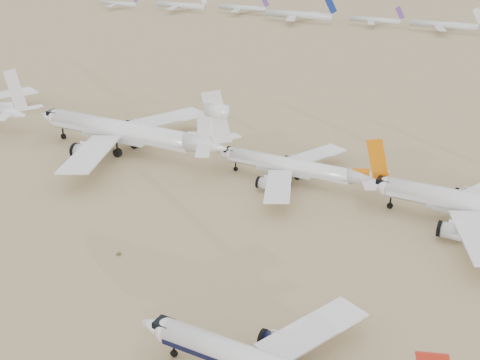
% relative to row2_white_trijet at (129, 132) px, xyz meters
% --- Properties ---
extents(ground, '(7000.00, 7000.00, 0.00)m').
position_rel_row2_white_trijet_xyz_m(ground, '(62.82, -60.16, -6.34)').
color(ground, '#978158').
rests_on(ground, ground).
extents(row2_orange_tail, '(42.84, 41.90, 15.28)m').
position_rel_row2_white_trijet_xyz_m(row2_orange_tail, '(48.97, 2.59, -2.05)').
color(row2_orange_tail, white).
rests_on(row2_orange_tail, ground).
extents(row2_white_trijet, '(61.82, 60.41, 21.91)m').
position_rel_row2_white_trijet_xyz_m(row2_white_trijet, '(0.00, 0.00, 0.00)').
color(row2_white_trijet, white).
rests_on(row2_white_trijet, ground).
extents(distant_storage_row, '(504.58, 54.28, 15.34)m').
position_rel_row2_white_trijet_xyz_m(distant_storage_row, '(45.62, 240.46, -1.94)').
color(distant_storage_row, silver).
rests_on(distant_storage_row, ground).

